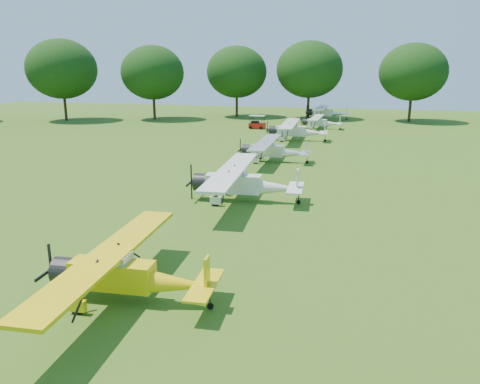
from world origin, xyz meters
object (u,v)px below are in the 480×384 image
object	(u,v)px
aircraft_6	(320,121)
aircraft_2	(124,271)
aircraft_7	(326,111)
golf_cart	(257,124)
aircraft_5	(295,129)
aircraft_3	(242,181)
aircraft_4	(272,149)

from	to	relation	value
aircraft_6	aircraft_2	bearing A→B (deg)	-91.16
aircraft_7	golf_cart	size ratio (longest dim) A/B	4.90
aircraft_5	aircraft_7	world-z (taller)	aircraft_5
aircraft_3	golf_cart	distance (m)	37.74
aircraft_3	golf_cart	xyz separation A→B (m)	(-7.89, 36.90, -0.71)
aircraft_2	golf_cart	world-z (taller)	aircraft_2
aircraft_2	aircraft_3	world-z (taller)	aircraft_3
golf_cart	aircraft_7	bearing A→B (deg)	67.05
aircraft_2	aircraft_7	bearing A→B (deg)	84.63
aircraft_4	aircraft_5	bearing A→B (deg)	87.64
aircraft_2	aircraft_7	world-z (taller)	aircraft_7
aircraft_6	golf_cart	distance (m)	8.96
aircraft_6	golf_cart	size ratio (longest dim) A/B	3.95
aircraft_6	aircraft_7	distance (m)	13.44
aircraft_3	aircraft_6	size ratio (longest dim) A/B	1.28
aircraft_3	golf_cart	bearing A→B (deg)	96.85
aircraft_4	golf_cart	size ratio (longest dim) A/B	4.47
aircraft_5	golf_cart	xyz separation A→B (m)	(-7.00, 9.84, -0.69)
aircraft_5	aircraft_6	world-z (taller)	aircraft_5
aircraft_2	aircraft_7	size ratio (longest dim) A/B	0.90
aircraft_7	golf_cart	xyz separation A→B (m)	(-8.15, -15.74, -0.68)
aircraft_4	aircraft_6	distance (m)	25.83
aircraft_5	aircraft_6	xyz separation A→B (m)	(1.65, 12.16, -0.27)
aircraft_3	aircraft_4	size ratio (longest dim) A/B	1.13
aircraft_2	aircraft_3	xyz separation A→B (m)	(0.57, 14.00, 0.17)
aircraft_5	golf_cart	size ratio (longest dim) A/B	4.97
aircraft_6	aircraft_7	size ratio (longest dim) A/B	0.81
aircraft_6	aircraft_7	bearing A→B (deg)	92.38
aircraft_2	aircraft_7	xyz separation A→B (m)	(0.83, 66.64, 0.13)
aircraft_3	aircraft_7	xyz separation A→B (m)	(0.26, 52.64, -0.03)
aircraft_4	aircraft_5	world-z (taller)	aircraft_5
aircraft_2	aircraft_5	world-z (taller)	aircraft_5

